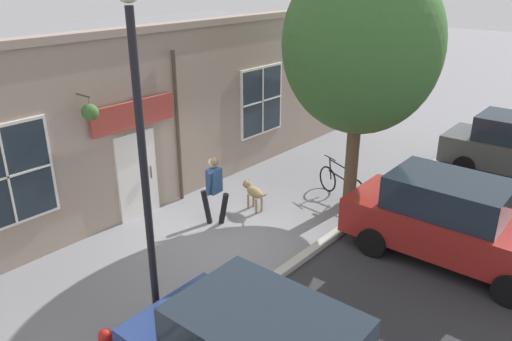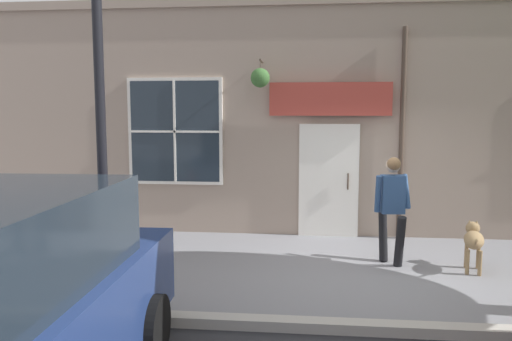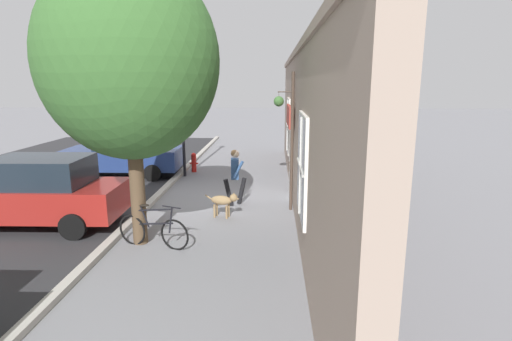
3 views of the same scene
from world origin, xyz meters
name	(u,v)px [view 2 (image 2 of 3)]	position (x,y,z in m)	size (l,w,h in m)	color
ground_plane	(376,274)	(0.00, 0.00, 0.00)	(90.00, 90.00, 0.00)	gray
storefront_facade	(362,118)	(-2.34, -0.01, 2.21)	(0.95, 18.00, 4.40)	gray
pedestrian_walking	(392,201)	(-0.51, 0.28, 0.98)	(0.67, 0.55, 1.65)	black
dog_on_leash	(474,239)	(-0.31, 1.43, 0.46)	(0.96, 0.41, 0.70)	#997A51
fire_hydrant	(50,272)	(1.58, -4.08, 0.40)	(0.34, 0.20, 0.77)	red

